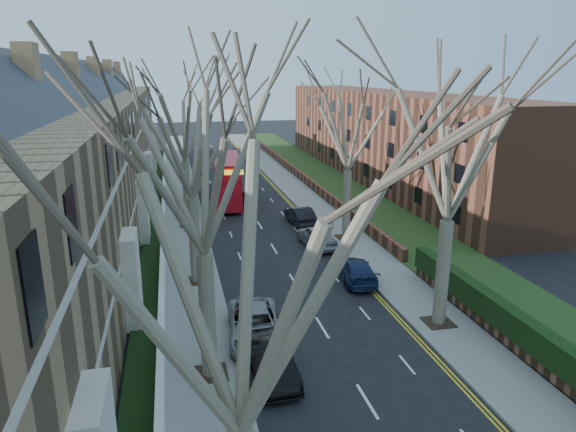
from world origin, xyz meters
TOP-DOWN VIEW (x-y plane):
  - pavement_left at (-6.00, 39.00)m, footprint 3.00×102.00m
  - pavement_right at (6.00, 39.00)m, footprint 3.00×102.00m
  - terrace_left at (-13.65, 31.00)m, footprint 9.70×78.00m
  - flats_right at (17.46, 43.00)m, footprint 13.97×54.00m
  - wall_hedge_right at (7.70, 2.00)m, footprint 0.70×24.00m
  - front_wall_left at (-7.65, 31.00)m, footprint 0.30×78.00m
  - grass_verge_right at (10.50, 39.00)m, footprint 6.00×102.00m
  - tree_left_near at (-5.70, -4.00)m, footprint 9.80×9.80m
  - tree_left_mid at (-5.70, 6.00)m, footprint 10.50×10.50m
  - tree_left_far at (-5.70, 16.00)m, footprint 10.15×10.15m
  - tree_left_dist at (-5.70, 28.00)m, footprint 10.50×10.50m
  - tree_right_mid at (5.70, 8.00)m, footprint 10.50×10.50m
  - tree_right_far at (5.70, 22.00)m, footprint 10.15×10.15m
  - double_decker_bus at (-1.64, 35.02)m, footprint 3.31×10.36m
  - car_left_mid at (-3.25, 5.51)m, footprint 1.78×4.49m
  - car_left_far at (-3.42, 8.61)m, footprint 2.91×5.45m
  - car_right_near at (3.64, 14.25)m, footprint 2.36×4.81m
  - car_right_mid at (3.09, 20.82)m, footprint 2.17×4.67m
  - car_right_far at (3.31, 26.50)m, footprint 1.81×4.57m

SIDE VIEW (x-z plane):
  - pavement_left at x=-6.00m, z-range 0.00..0.12m
  - pavement_right at x=6.00m, z-range 0.00..0.12m
  - grass_verge_right at x=10.50m, z-range 0.12..0.18m
  - front_wall_left at x=-7.65m, z-range 0.12..1.12m
  - car_right_near at x=3.64m, z-range 0.00..1.35m
  - car_left_mid at x=-3.25m, z-range 0.00..1.45m
  - car_left_far at x=-3.42m, z-range 0.00..1.46m
  - car_right_far at x=3.31m, z-range 0.00..1.48m
  - car_right_mid at x=3.09m, z-range 0.00..1.55m
  - wall_hedge_right at x=7.70m, z-range 0.22..2.02m
  - double_decker_bus at x=-1.64m, z-range -0.04..4.25m
  - flats_right at x=17.46m, z-range -0.02..9.98m
  - terrace_left at x=-13.65m, z-range -1.27..12.33m
  - tree_left_near at x=-5.70m, z-range 2.06..15.79m
  - tree_left_far at x=-5.70m, z-range 2.13..16.35m
  - tree_right_far at x=5.70m, z-range 2.13..16.35m
  - tree_left_mid at x=-5.70m, z-range 2.20..16.91m
  - tree_right_mid at x=5.70m, z-range 2.20..16.91m
  - tree_left_dist at x=-5.70m, z-range 2.20..16.91m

